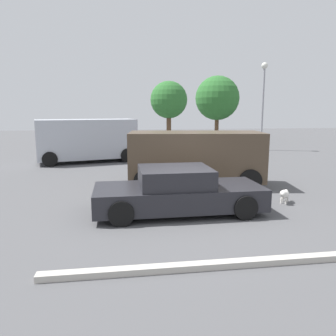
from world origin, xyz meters
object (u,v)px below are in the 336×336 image
suv_dark (196,157)px  light_post_near (263,91)px  pedestrian (183,146)px  van_white (87,139)px  dog (284,194)px  sedan_foreground (178,192)px

suv_dark → light_post_near: size_ratio=0.84×
pedestrian → suv_dark: bearing=126.6°
van_white → suv_dark: 8.06m
suv_dark → pedestrian: bearing=91.9°
dog → van_white: size_ratio=0.10×
van_white → pedestrian: 5.31m
pedestrian → light_post_near: light_post_near is taller
van_white → pedestrian: bearing=-30.1°
pedestrian → light_post_near: bearing=-100.0°
sedan_foreground → pedestrian: 8.41m
light_post_near → sedan_foreground: bearing=-122.1°
sedan_foreground → light_post_near: light_post_near is taller
suv_dark → pedestrian: suv_dark is taller
sedan_foreground → dog: sedan_foreground is taller
suv_dark → dog: bearing=-43.3°
light_post_near → pedestrian: bearing=-142.4°
suv_dark → sedan_foreground: bearing=-103.9°
dog → pedestrian: 8.00m
pedestrian → light_post_near: size_ratio=0.26×
dog → suv_dark: size_ratio=0.11×
van_white → pedestrian: van_white is taller
dog → pedestrian: size_ratio=0.35×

